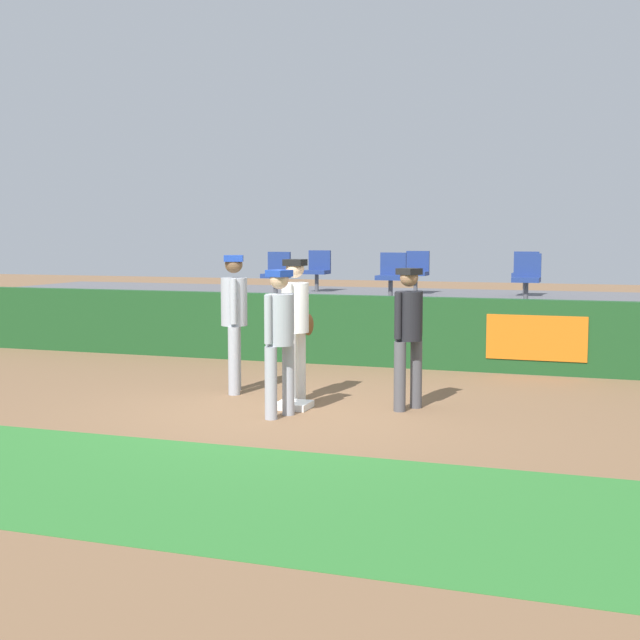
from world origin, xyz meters
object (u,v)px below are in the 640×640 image
object	(u,v)px
first_base	(294,405)
seat_back_right	(526,271)
player_umpire	(409,328)
seat_front_left	(277,272)
seat_back_center	(416,270)
seat_back_left	(318,268)
player_coach_visitor	(234,313)
player_fielder_home	(296,320)
seat_front_center	(392,273)
seat_front_right	(527,275)
player_runner_visitor	(279,332)

from	to	relation	value
first_base	seat_back_right	world-z (taller)	seat_back_right
player_umpire	seat_front_left	world-z (taller)	seat_front_left
seat_back_center	seat_back_left	size ratio (longest dim) A/B	1.00
seat_back_right	player_umpire	bearing A→B (deg)	-96.73
player_coach_visitor	seat_back_center	size ratio (longest dim) A/B	2.21
player_coach_visitor	player_umpire	size ratio (longest dim) A/B	1.08
first_base	player_fielder_home	distance (m)	1.10
seat_front_center	seat_front_right	bearing A→B (deg)	-0.01
player_coach_visitor	seat_back_right	size ratio (longest dim) A/B	2.21
player_fielder_home	seat_back_left	distance (m)	6.79
seat_back_left	seat_front_right	world-z (taller)	same
seat_front_center	seat_back_center	xyz separation A→B (m)	(0.05, 1.80, -0.00)
player_runner_visitor	seat_back_right	size ratio (longest dim) A/B	2.05
seat_back_center	seat_front_left	size ratio (longest dim) A/B	1.00
player_fielder_home	seat_front_center	world-z (taller)	player_fielder_home
player_coach_visitor	seat_back_center	distance (m)	6.27
player_umpire	seat_front_left	distance (m)	5.95
first_base	seat_front_left	bearing A→B (deg)	113.77
player_runner_visitor	player_umpire	xyz separation A→B (m)	(1.32, 0.91, 0.00)
seat_front_center	seat_front_right	distance (m)	2.35
seat_back_right	seat_back_center	distance (m)	2.11
player_runner_visitor	seat_back_right	world-z (taller)	seat_back_right
player_umpire	seat_back_center	bearing A→B (deg)	-141.36
player_umpire	seat_front_left	bearing A→B (deg)	-115.70
player_fielder_home	player_umpire	distance (m)	1.47
seat_back_center	player_runner_visitor	bearing A→B (deg)	-89.85
player_runner_visitor	player_umpire	size ratio (longest dim) A/B	1.00
first_base	seat_back_left	xyz separation A→B (m)	(-2.06, 6.91, 1.41)
player_runner_visitor	seat_back_left	size ratio (longest dim) A/B	2.05
seat_back_center	seat_front_right	size ratio (longest dim) A/B	1.00
seat_front_center	seat_back_left	bearing A→B (deg)	138.13
seat_back_right	seat_front_left	size ratio (longest dim) A/B	1.00
player_coach_visitor	player_runner_visitor	bearing A→B (deg)	20.62
seat_front_left	seat_front_right	xyz separation A→B (m)	(4.55, 0.00, 0.00)
player_runner_visitor	player_fielder_home	bearing A→B (deg)	-151.54
seat_back_left	seat_front_left	size ratio (longest dim) A/B	1.00
player_coach_visitor	seat_front_center	bearing A→B (deg)	144.46
player_fielder_home	seat_front_right	distance (m)	5.30
first_base	seat_front_center	distance (m)	5.30
player_fielder_home	seat_back_left	world-z (taller)	player_fielder_home
first_base	player_umpire	world-z (taller)	player_umpire
player_fielder_home	player_umpire	world-z (taller)	player_fielder_home
player_coach_visitor	seat_front_center	world-z (taller)	player_coach_visitor
player_umpire	seat_back_right	xyz separation A→B (m)	(0.77, 6.52, 0.45)
player_coach_visitor	seat_back_right	xyz separation A→B (m)	(3.25, 6.15, 0.38)
player_coach_visitor	seat_front_center	xyz separation A→B (m)	(1.08, 4.35, 0.38)
first_base	seat_front_left	xyz separation A→B (m)	(-2.25, 5.11, 1.41)
first_base	seat_front_right	size ratio (longest dim) A/B	0.48
seat_front_left	first_base	bearing A→B (deg)	-66.23
player_runner_visitor	first_base	bearing A→B (deg)	-157.96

